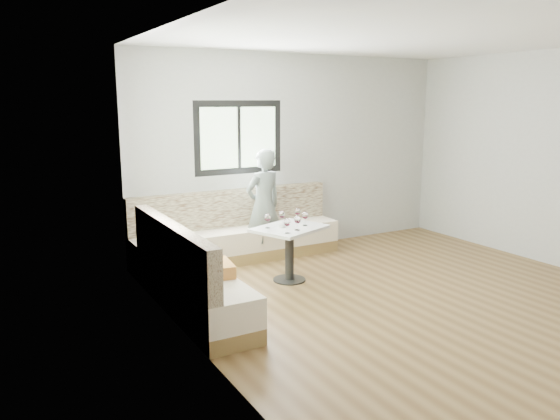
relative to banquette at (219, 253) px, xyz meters
name	(u,v)px	position (x,y,z in m)	size (l,w,h in m)	color
room	(405,171)	(1.51, -1.54, 1.08)	(5.01, 5.01, 2.81)	brown
banquette	(219,253)	(0.00, 0.00, 0.00)	(2.90, 2.80, 0.95)	olive
table	(289,241)	(0.72, -0.46, 0.17)	(0.99, 0.89, 0.67)	black
person	(264,205)	(0.85, 0.45, 0.43)	(0.56, 0.36, 1.52)	slate
olive_ramekin	(282,226)	(0.64, -0.42, 0.35)	(0.09, 0.09, 0.03)	white
wine_glass_a	(287,223)	(0.54, -0.72, 0.46)	(0.08, 0.08, 0.17)	white
wine_glass_b	(297,220)	(0.72, -0.65, 0.46)	(0.08, 0.08, 0.17)	white
wine_glass_c	(305,216)	(0.92, -0.49, 0.46)	(0.08, 0.08, 0.17)	white
wine_glass_d	(282,215)	(0.70, -0.31, 0.46)	(0.08, 0.08, 0.17)	white
wine_glass_e	(297,212)	(0.96, -0.25, 0.46)	(0.08, 0.08, 0.17)	white
wine_glass_f	(267,218)	(0.47, -0.38, 0.46)	(0.08, 0.08, 0.17)	white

